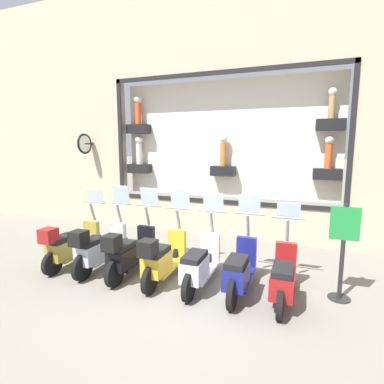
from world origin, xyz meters
TOP-DOWN VIEW (x-y plane):
  - ground_plane at (0.00, 0.00)m, footprint 120.00×120.00m
  - building_facade at (3.60, 0.00)m, footprint 1.24×36.00m
  - scooter_red_0 at (0.23, -1.96)m, footprint 1.79×0.61m
  - scooter_navy_1 at (0.24, -1.23)m, footprint 1.80×0.60m
  - scooter_white_2 at (0.24, -0.50)m, footprint 1.80×0.60m
  - scooter_yellow_3 at (0.18, 0.22)m, footprint 1.80×0.60m
  - scooter_black_4 at (0.18, 0.95)m, footprint 1.80×0.60m
  - scooter_silver_5 at (0.18, 1.68)m, footprint 1.81×0.60m
  - scooter_olive_6 at (0.17, 2.40)m, footprint 1.80×0.61m
  - shop_sign_post at (0.63, -2.85)m, footprint 0.36×0.45m

SIDE VIEW (x-z plane):
  - ground_plane at x=0.00m, z-range 0.00..0.00m
  - scooter_red_0 at x=0.23m, z-range -0.35..1.18m
  - scooter_white_2 at x=0.24m, z-range -0.38..1.24m
  - scooter_navy_1 at x=0.24m, z-range -0.38..1.24m
  - scooter_olive_6 at x=0.17m, z-range -0.31..1.23m
  - scooter_yellow_3 at x=0.18m, z-range -0.36..1.31m
  - scooter_black_4 at x=0.18m, z-range -0.35..1.31m
  - scooter_silver_5 at x=0.18m, z-range -0.35..1.32m
  - shop_sign_post at x=0.63m, z-range 0.06..1.70m
  - building_facade at x=3.60m, z-range 0.07..7.21m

